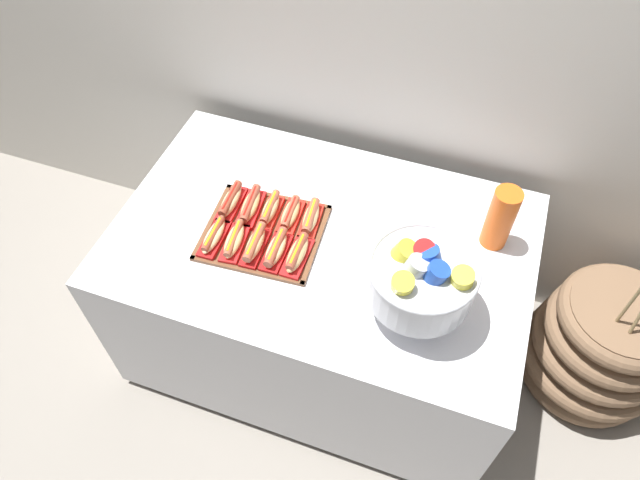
{
  "coord_description": "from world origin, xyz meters",
  "views": [
    {
      "loc": [
        0.42,
        -1.2,
        2.36
      ],
      "look_at": [
        0.0,
        -0.03,
        0.78
      ],
      "focal_mm": 32.68,
      "sensor_mm": 36.0,
      "label": 1
    }
  ],
  "objects_px": {
    "hot_dog_2": "(255,245)",
    "hot_dog_4": "(297,254)",
    "hot_dog_9": "(311,218)",
    "buffet_table": "(322,293)",
    "hot_dog_8": "(290,215)",
    "punch_bowl": "(421,278)",
    "hot_dog_6": "(250,206)",
    "cup_stack": "(500,218)",
    "hot_dog_7": "(270,210)",
    "serving_tray": "(263,233)",
    "hot_dog_3": "(276,250)",
    "hot_dog_5": "(231,201)",
    "hot_dog_0": "(214,237)",
    "floor_vase": "(599,344)",
    "hot_dog_1": "(234,241)"
  },
  "relations": [
    {
      "from": "hot_dog_1",
      "to": "hot_dog_6",
      "type": "bearing_deg",
      "value": 94.04
    },
    {
      "from": "buffet_table",
      "to": "hot_dog_0",
      "type": "height_order",
      "value": "hot_dog_0"
    },
    {
      "from": "hot_dog_3",
      "to": "hot_dog_4",
      "type": "bearing_deg",
      "value": 4.04
    },
    {
      "from": "floor_vase",
      "to": "hot_dog_8",
      "type": "relative_size",
      "value": 5.94
    },
    {
      "from": "serving_tray",
      "to": "hot_dog_3",
      "type": "xyz_separation_m",
      "value": [
        0.08,
        -0.08,
        0.03
      ]
    },
    {
      "from": "buffet_table",
      "to": "hot_dog_5",
      "type": "relative_size",
      "value": 8.03
    },
    {
      "from": "hot_dog_2",
      "to": "hot_dog_7",
      "type": "xyz_separation_m",
      "value": [
        -0.01,
        0.16,
        -0.0
      ]
    },
    {
      "from": "floor_vase",
      "to": "punch_bowl",
      "type": "height_order",
      "value": "punch_bowl"
    },
    {
      "from": "hot_dog_1",
      "to": "hot_dog_9",
      "type": "height_order",
      "value": "hot_dog_9"
    },
    {
      "from": "hot_dog_0",
      "to": "hot_dog_4",
      "type": "xyz_separation_m",
      "value": [
        0.3,
        0.02,
        0.0
      ]
    },
    {
      "from": "floor_vase",
      "to": "serving_tray",
      "type": "height_order",
      "value": "floor_vase"
    },
    {
      "from": "hot_dog_1",
      "to": "hot_dog_5",
      "type": "bearing_deg",
      "value": 118.48
    },
    {
      "from": "buffet_table",
      "to": "hot_dog_5",
      "type": "distance_m",
      "value": 0.53
    },
    {
      "from": "hot_dog_9",
      "to": "buffet_table",
      "type": "bearing_deg",
      "value": -34.84
    },
    {
      "from": "hot_dog_3",
      "to": "hot_dog_8",
      "type": "height_order",
      "value": "hot_dog_3"
    },
    {
      "from": "hot_dog_4",
      "to": "cup_stack",
      "type": "xyz_separation_m",
      "value": [
        0.61,
        0.31,
        0.09
      ]
    },
    {
      "from": "buffet_table",
      "to": "hot_dog_2",
      "type": "distance_m",
      "value": 0.46
    },
    {
      "from": "floor_vase",
      "to": "hot_dog_6",
      "type": "relative_size",
      "value": 5.52
    },
    {
      "from": "hot_dog_9",
      "to": "punch_bowl",
      "type": "xyz_separation_m",
      "value": [
        0.43,
        -0.22,
        0.13
      ]
    },
    {
      "from": "punch_bowl",
      "to": "hot_dog_1",
      "type": "bearing_deg",
      "value": 176.74
    },
    {
      "from": "hot_dog_2",
      "to": "hot_dog_4",
      "type": "bearing_deg",
      "value": 4.04
    },
    {
      "from": "buffet_table",
      "to": "hot_dog_7",
      "type": "relative_size",
      "value": 8.85
    },
    {
      "from": "hot_dog_5",
      "to": "hot_dog_7",
      "type": "bearing_deg",
      "value": 4.04
    },
    {
      "from": "hot_dog_3",
      "to": "cup_stack",
      "type": "bearing_deg",
      "value": 24.52
    },
    {
      "from": "buffet_table",
      "to": "hot_dog_9",
      "type": "height_order",
      "value": "hot_dog_9"
    },
    {
      "from": "hot_dog_2",
      "to": "hot_dog_5",
      "type": "relative_size",
      "value": 0.96
    },
    {
      "from": "hot_dog_1",
      "to": "hot_dog_4",
      "type": "relative_size",
      "value": 1.0
    },
    {
      "from": "serving_tray",
      "to": "hot_dog_3",
      "type": "distance_m",
      "value": 0.12
    },
    {
      "from": "hot_dog_3",
      "to": "hot_dog_5",
      "type": "distance_m",
      "value": 0.28
    },
    {
      "from": "hot_dog_7",
      "to": "serving_tray",
      "type": "bearing_deg",
      "value": -85.96
    },
    {
      "from": "hot_dog_6",
      "to": "floor_vase",
      "type": "bearing_deg",
      "value": 8.59
    },
    {
      "from": "buffet_table",
      "to": "hot_dog_7",
      "type": "distance_m",
      "value": 0.45
    },
    {
      "from": "hot_dog_1",
      "to": "punch_bowl",
      "type": "bearing_deg",
      "value": -3.26
    },
    {
      "from": "hot_dog_1",
      "to": "hot_dog_8",
      "type": "xyz_separation_m",
      "value": [
        0.14,
        0.18,
        -0.0
      ]
    },
    {
      "from": "serving_tray",
      "to": "hot_dog_9",
      "type": "bearing_deg",
      "value": 32.85
    },
    {
      "from": "hot_dog_3",
      "to": "punch_bowl",
      "type": "bearing_deg",
      "value": -5.47
    },
    {
      "from": "floor_vase",
      "to": "hot_dog_6",
      "type": "bearing_deg",
      "value": -171.41
    },
    {
      "from": "hot_dog_1",
      "to": "floor_vase",
      "type": "bearing_deg",
      "value": 15.21
    },
    {
      "from": "hot_dog_6",
      "to": "punch_bowl",
      "type": "distance_m",
      "value": 0.7
    },
    {
      "from": "hot_dog_1",
      "to": "punch_bowl",
      "type": "height_order",
      "value": "punch_bowl"
    },
    {
      "from": "hot_dog_8",
      "to": "punch_bowl",
      "type": "relative_size",
      "value": 0.52
    },
    {
      "from": "hot_dog_3",
      "to": "hot_dog_4",
      "type": "height_order",
      "value": "hot_dog_4"
    },
    {
      "from": "floor_vase",
      "to": "hot_dog_5",
      "type": "relative_size",
      "value": 5.58
    },
    {
      "from": "hot_dog_5",
      "to": "hot_dog_8",
      "type": "distance_m",
      "value": 0.23
    },
    {
      "from": "hot_dog_0",
      "to": "hot_dog_5",
      "type": "xyz_separation_m",
      "value": [
        -0.01,
        0.16,
        0.0
      ]
    },
    {
      "from": "hot_dog_2",
      "to": "hot_dog_8",
      "type": "bearing_deg",
      "value": 69.59
    },
    {
      "from": "hot_dog_0",
      "to": "hot_dog_8",
      "type": "relative_size",
      "value": 1.02
    },
    {
      "from": "hot_dog_0",
      "to": "hot_dog_5",
      "type": "distance_m",
      "value": 0.17
    },
    {
      "from": "hot_dog_2",
      "to": "hot_dog_6",
      "type": "xyz_separation_m",
      "value": [
        -0.09,
        0.16,
        -0.0
      ]
    },
    {
      "from": "hot_dog_6",
      "to": "hot_dog_9",
      "type": "bearing_deg",
      "value": 4.04
    }
  ]
}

